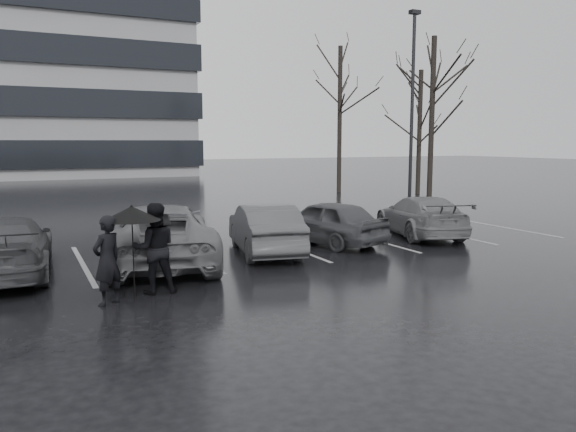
% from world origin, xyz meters
% --- Properties ---
extents(ground, '(160.00, 160.00, 0.00)m').
position_xyz_m(ground, '(0.00, 0.00, 0.00)').
color(ground, black).
rests_on(ground, ground).
extents(car_main, '(2.65, 4.13, 1.31)m').
position_xyz_m(car_main, '(1.76, 2.33, 0.65)').
color(car_main, black).
rests_on(car_main, ground).
extents(car_west_a, '(2.21, 4.26, 1.34)m').
position_xyz_m(car_west_a, '(-0.40, 1.88, 0.67)').
color(car_west_a, '#2B2B2D').
rests_on(car_west_a, ground).
extents(car_west_b, '(3.45, 5.71, 1.48)m').
position_xyz_m(car_west_b, '(-3.24, 1.73, 0.74)').
color(car_west_b, '#4A4A4C').
rests_on(car_west_b, ground).
extents(car_west_c, '(2.19, 4.76, 1.35)m').
position_xyz_m(car_west_c, '(-6.66, 1.95, 0.67)').
color(car_west_c, black).
rests_on(car_west_c, ground).
extents(car_east, '(2.98, 4.73, 1.28)m').
position_xyz_m(car_east, '(5.21, 2.29, 0.64)').
color(car_east, '#4A4A4C').
rests_on(car_east, ground).
extents(pedestrian_left, '(0.73, 0.67, 1.67)m').
position_xyz_m(pedestrian_left, '(-4.93, -1.32, 0.83)').
color(pedestrian_left, black).
rests_on(pedestrian_left, ground).
extents(pedestrian_right, '(0.96, 0.79, 1.80)m').
position_xyz_m(pedestrian_right, '(-3.97, -0.87, 0.90)').
color(pedestrian_right, black).
rests_on(pedestrian_right, ground).
extents(umbrella, '(1.07, 1.07, 1.82)m').
position_xyz_m(umbrella, '(-4.43, -1.14, 1.65)').
color(umbrella, black).
rests_on(umbrella, ground).
extents(lamp_post, '(0.47, 0.47, 8.64)m').
position_xyz_m(lamp_post, '(9.59, 8.47, 3.95)').
color(lamp_post, gray).
rests_on(lamp_post, ground).
extents(stall_stripes, '(19.72, 5.00, 0.00)m').
position_xyz_m(stall_stripes, '(-0.80, 2.50, 0.00)').
color(stall_stripes, '#949496').
rests_on(stall_stripes, ground).
extents(tree_east, '(0.26, 0.26, 8.00)m').
position_xyz_m(tree_east, '(12.00, 10.00, 4.00)').
color(tree_east, black).
rests_on(tree_east, ground).
extents(tree_ne, '(0.26, 0.26, 7.00)m').
position_xyz_m(tree_ne, '(14.50, 14.00, 3.50)').
color(tree_ne, black).
rests_on(tree_ne, ground).
extents(tree_north, '(0.26, 0.26, 8.50)m').
position_xyz_m(tree_north, '(11.00, 17.00, 4.25)').
color(tree_north, black).
rests_on(tree_north, ground).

